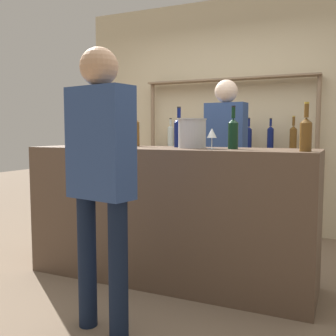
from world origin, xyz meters
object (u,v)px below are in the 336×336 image
counter_bottle_2 (78,130)px  customer_center (101,167)px  server_behind_counter (225,150)px  counter_bottle_1 (233,133)px  counter_bottle_4 (100,131)px  counter_bottle_0 (179,132)px  counter_bottle_5 (306,133)px  wine_glass (212,134)px  counter_bottle_3 (135,131)px  ice_bucket (192,133)px  cork_jar (119,140)px

counter_bottle_2 → customer_center: bearing=-47.6°
server_behind_counter → counter_bottle_1: bearing=23.2°
counter_bottle_2 → counter_bottle_4: counter_bottle_2 is taller
counter_bottle_0 → counter_bottle_5: 1.06m
wine_glass → counter_bottle_3: bearing=159.9°
counter_bottle_4 → ice_bucket: size_ratio=1.51×
ice_bucket → cork_jar: (-0.62, -0.08, -0.06)m
cork_jar → customer_center: 1.02m
cork_jar → server_behind_counter: bearing=55.8°
server_behind_counter → counter_bottle_3: bearing=-37.3°
counter_bottle_4 → counter_bottle_3: bearing=55.7°
customer_center → server_behind_counter: size_ratio=0.99×
wine_glass → counter_bottle_2: bearing=173.1°
counter_bottle_5 → server_behind_counter: bearing=128.4°
counter_bottle_1 → counter_bottle_4: bearing=-177.1°
counter_bottle_4 → cork_jar: (0.16, 0.04, -0.08)m
counter_bottle_3 → counter_bottle_4: bearing=-124.3°
counter_bottle_4 → counter_bottle_5: (1.66, -0.09, -0.02)m
counter_bottle_1 → customer_center: bearing=-119.9°
customer_center → server_behind_counter: bearing=4.7°
counter_bottle_0 → ice_bucket: counter_bottle_0 is taller
counter_bottle_3 → server_behind_counter: server_behind_counter is taller
counter_bottle_4 → customer_center: 1.08m
counter_bottle_2 → server_behind_counter: 1.43m
cork_jar → server_behind_counter: size_ratio=0.07×
counter_bottle_3 → cork_jar: bearing=-95.4°
counter_bottle_4 → counter_bottle_5: size_ratio=1.09×
counter_bottle_2 → wine_glass: counter_bottle_2 is taller
counter_bottle_3 → cork_jar: counter_bottle_3 is taller
ice_bucket → counter_bottle_4: bearing=-171.5°
counter_bottle_0 → server_behind_counter: size_ratio=0.19×
counter_bottle_4 → counter_bottle_0: bearing=17.7°
counter_bottle_0 → customer_center: bearing=-92.2°
counter_bottle_4 → counter_bottle_2: bearing=157.3°
customer_center → counter_bottle_3: bearing=30.9°
ice_bucket → cork_jar: 0.63m
wine_glass → ice_bucket: bearing=146.1°
counter_bottle_0 → counter_bottle_5: counter_bottle_0 is taller
customer_center → wine_glass: bearing=-13.8°
wine_glass → ice_bucket: ice_bucket is taller
counter_bottle_4 → ice_bucket: counter_bottle_4 is taller
customer_center → counter_bottle_5: bearing=-42.0°
counter_bottle_5 → ice_bucket: 0.89m
cork_jar → wine_glass: bearing=-4.0°
counter_bottle_1 → counter_bottle_2: bearing=176.9°
counter_bottle_0 → wine_glass: counter_bottle_0 is taller
counter_bottle_5 → customer_center: (-1.06, -0.79, -0.19)m
counter_bottle_2 → ice_bucket: counter_bottle_2 is taller
counter_bottle_1 → ice_bucket: size_ratio=1.38×
counter_bottle_0 → counter_bottle_3: 0.46m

